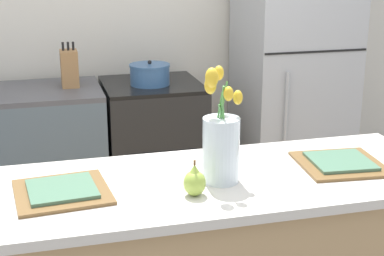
{
  "coord_description": "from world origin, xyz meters",
  "views": [
    {
      "loc": [
        -0.58,
        -1.92,
        1.71
      ],
      "look_at": [
        0.0,
        0.25,
        1.02
      ],
      "focal_mm": 55.0,
      "sensor_mm": 36.0,
      "label": 1
    }
  ],
  "objects": [
    {
      "name": "knife_block",
      "position": [
        -0.4,
        1.63,
        1.01
      ],
      "size": [
        0.1,
        0.14,
        0.27
      ],
      "color": "#A37547",
      "rests_on": "back_counter"
    },
    {
      "name": "flower_vase",
      "position": [
        0.03,
        -0.03,
        1.04
      ],
      "size": [
        0.15,
        0.18,
        0.42
      ],
      "color": "silver",
      "rests_on": "kitchen_island"
    },
    {
      "name": "refrigerator",
      "position": [
        1.05,
        1.6,
        0.89
      ],
      "size": [
        0.68,
        0.67,
        1.78
      ],
      "color": "#B7BABC",
      "rests_on": "ground_plane"
    },
    {
      "name": "pear_figurine",
      "position": [
        -0.09,
        -0.13,
        0.95
      ],
      "size": [
        0.08,
        0.08,
        0.13
      ],
      "color": "#9EBC47",
      "rests_on": "kitchen_island"
    },
    {
      "name": "plate_setting_left",
      "position": [
        -0.53,
        -0.0,
        0.91
      ],
      "size": [
        0.34,
        0.34,
        0.02
      ],
      "color": "brown",
      "rests_on": "kitchen_island"
    },
    {
      "name": "plate_setting_right",
      "position": [
        0.53,
        -0.0,
        0.91
      ],
      "size": [
        0.34,
        0.34,
        0.02
      ],
      "color": "brown",
      "rests_on": "kitchen_island"
    },
    {
      "name": "cooking_pot",
      "position": [
        0.08,
        1.56,
        0.96
      ],
      "size": [
        0.25,
        0.25,
        0.15
      ],
      "color": "#386093",
      "rests_on": "stove_range"
    },
    {
      "name": "back_wall",
      "position": [
        0.0,
        2.0,
        1.35
      ],
      "size": [
        5.2,
        0.08,
        2.7
      ],
      "color": "silver",
      "rests_on": "ground_plane"
    },
    {
      "name": "stove_range",
      "position": [
        0.1,
        1.6,
        0.45
      ],
      "size": [
        0.6,
        0.61,
        0.9
      ],
      "color": "black",
      "rests_on": "ground_plane"
    }
  ]
}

